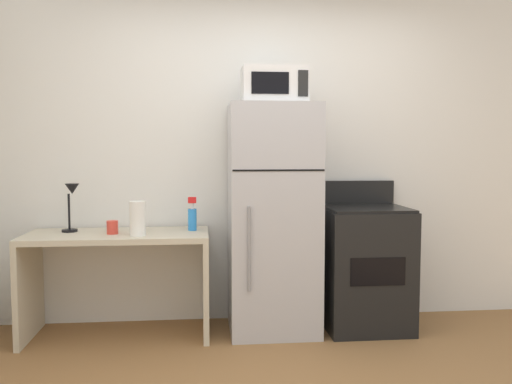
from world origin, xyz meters
TOP-DOWN VIEW (x-y plane):
  - wall_back_white at (0.00, 1.70)m, footprint 5.00×0.10m
  - desk at (-1.13, 1.33)m, footprint 1.30×0.59m
  - desk_lamp at (-1.46, 1.41)m, footprint 0.14×0.12m
  - coffee_mug at (-1.16, 1.29)m, footprint 0.08×0.08m
  - spray_bottle at (-0.59, 1.41)m, footprint 0.06×0.06m
  - paper_towel_roll at (-0.97, 1.20)m, footprint 0.11×0.11m
  - refrigerator at (0.00, 1.34)m, footprint 0.64×0.61m
  - microwave at (0.00, 1.32)m, footprint 0.46×0.35m
  - oven_range at (0.70, 1.33)m, footprint 0.62×0.61m

SIDE VIEW (x-z plane):
  - oven_range at x=0.70m, z-range -0.08..1.02m
  - desk at x=-1.13m, z-range 0.16..0.91m
  - coffee_mug at x=-1.16m, z-range 0.75..0.84m
  - refrigerator at x=0.00m, z-range 0.00..1.68m
  - spray_bottle at x=-0.59m, z-range 0.72..0.97m
  - paper_towel_roll at x=-0.97m, z-range 0.75..0.99m
  - desk_lamp at x=-1.46m, z-range 0.81..1.17m
  - wall_back_white at x=0.00m, z-range 0.00..2.60m
  - microwave at x=0.00m, z-range 1.68..1.94m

